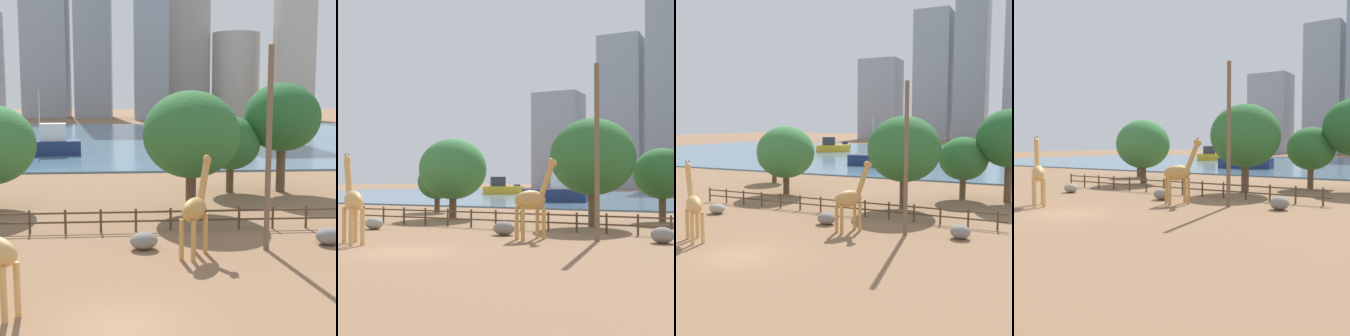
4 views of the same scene
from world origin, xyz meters
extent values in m
plane|color=#8C6647|center=(0.00, 80.00, 0.00)|extent=(400.00, 400.00, 0.00)
cube|color=slate|center=(0.00, 77.00, 0.10)|extent=(180.00, 86.00, 0.20)
cylinder|color=#C18C47|center=(3.45, 8.05, 0.96)|extent=(0.31, 0.31, 1.93)
cylinder|color=#C18C47|center=(3.97, 7.75, 0.96)|extent=(0.31, 0.31, 1.93)
cylinder|color=#C18C47|center=(2.70, 6.76, 0.96)|extent=(0.31, 0.31, 1.93)
cylinder|color=#C18C47|center=(3.22, 6.46, 0.96)|extent=(0.31, 0.31, 1.93)
ellipsoid|color=#C18C47|center=(3.33, 7.25, 2.26)|extent=(1.81, 2.27, 1.12)
cylinder|color=#C18C47|center=(3.95, 8.31, 3.46)|extent=(0.88, 1.18, 2.09)
ellipsoid|color=#C18C47|center=(4.16, 8.67, 4.44)|extent=(0.71, 0.87, 0.68)
cone|color=brown|center=(4.08, 8.72, 4.77)|extent=(0.14, 0.14, 0.20)
cone|color=brown|center=(4.23, 8.63, 4.77)|extent=(0.14, 0.14, 0.20)
cylinder|color=tan|center=(-5.13, 1.40, 0.97)|extent=(0.31, 0.31, 1.94)
cylinder|color=tan|center=(-4.79, 1.89, 0.97)|extent=(0.31, 0.31, 1.94)
cylinder|color=tan|center=(-3.88, 0.55, 0.97)|extent=(0.31, 0.31, 1.94)
cylinder|color=tan|center=(-3.55, 1.05, 0.97)|extent=(0.31, 0.31, 1.94)
ellipsoid|color=tan|center=(-4.34, 1.22, 2.28)|extent=(2.26, 1.92, 1.13)
cylinder|color=tan|center=(-5.30, 1.88, 3.52)|extent=(1.06, 0.87, 2.14)
ellipsoid|color=tan|center=(-5.59, 2.08, 4.53)|extent=(0.86, 0.74, 0.66)
cone|color=brown|center=(-5.64, 2.01, 4.86)|extent=(0.14, 0.14, 0.20)
cone|color=brown|center=(-5.54, 2.15, 4.86)|extent=(0.14, 0.14, 0.20)
cylinder|color=brown|center=(7.04, 8.01, 4.96)|extent=(0.28, 0.28, 9.92)
ellipsoid|color=gray|center=(1.01, 8.57, 0.43)|extent=(1.37, 1.15, 0.86)
ellipsoid|color=gray|center=(10.45, 8.70, 0.44)|extent=(1.25, 1.17, 0.88)
ellipsoid|color=gray|center=(-8.69, 8.10, 0.41)|extent=(1.33, 1.09, 0.82)
cylinder|color=#4C3826|center=(-13.00, 12.00, 0.65)|extent=(0.14, 0.14, 1.30)
cylinder|color=#4C3826|center=(-11.05, 12.00, 0.65)|extent=(0.14, 0.14, 1.30)
cylinder|color=#4C3826|center=(-9.09, 12.00, 0.65)|extent=(0.14, 0.14, 1.30)
cylinder|color=#4C3826|center=(-7.14, 12.00, 0.65)|extent=(0.14, 0.14, 1.30)
cylinder|color=#4C3826|center=(-5.19, 12.00, 0.65)|extent=(0.14, 0.14, 1.30)
cylinder|color=#4C3826|center=(-3.23, 12.00, 0.65)|extent=(0.14, 0.14, 1.30)
cylinder|color=#4C3826|center=(-1.28, 12.00, 0.65)|extent=(0.14, 0.14, 1.30)
cylinder|color=#4C3826|center=(0.67, 12.00, 0.65)|extent=(0.14, 0.14, 1.30)
cylinder|color=#4C3826|center=(2.63, 12.00, 0.65)|extent=(0.14, 0.14, 1.30)
cylinder|color=#4C3826|center=(4.58, 12.00, 0.65)|extent=(0.14, 0.14, 1.30)
cylinder|color=#4C3826|center=(6.53, 12.00, 0.65)|extent=(0.14, 0.14, 1.30)
cylinder|color=#4C3826|center=(8.49, 12.00, 0.65)|extent=(0.14, 0.14, 1.30)
cylinder|color=#4C3826|center=(10.44, 12.00, 0.65)|extent=(0.14, 0.14, 1.30)
cylinder|color=#4C3826|center=(12.39, 12.00, 0.65)|extent=(0.14, 0.14, 1.30)
cube|color=#4C3826|center=(0.00, 12.00, 1.10)|extent=(26.10, 0.08, 0.10)
cube|color=#4C3826|center=(0.00, 12.00, 0.59)|extent=(26.10, 0.08, 0.10)
cylinder|color=brown|center=(8.23, 23.30, 1.02)|extent=(0.58, 0.58, 2.05)
ellipsoid|color=#2D6B33|center=(8.23, 23.30, 3.90)|extent=(4.64, 4.64, 4.17)
cylinder|color=brown|center=(4.33, 16.63, 1.29)|extent=(0.68, 0.68, 2.59)
ellipsoid|color=#2D6B33|center=(4.33, 16.63, 5.09)|extent=(6.25, 6.25, 5.62)
cylinder|color=brown|center=(-8.79, 18.57, 0.98)|extent=(0.64, 0.64, 1.97)
ellipsoid|color=#387A3D|center=(-8.79, 18.57, 4.33)|extent=(5.89, 5.89, 5.30)
cylinder|color=brown|center=(-14.73, 25.17, 0.78)|extent=(0.56, 0.56, 1.56)
ellipsoid|color=#2D6B33|center=(-14.73, 25.17, 3.17)|extent=(4.03, 4.03, 3.62)
cylinder|color=brown|center=(12.31, 23.37, 1.76)|extent=(0.71, 0.71, 3.52)
ellipsoid|color=#26602D|center=(12.31, 23.37, 5.90)|extent=(5.94, 5.94, 5.34)
cube|color=gold|center=(-32.60, 77.58, 1.04)|extent=(8.59, 7.23, 1.67)
cube|color=#333338|center=(-33.46, 76.98, 2.88)|extent=(3.62, 3.36, 2.01)
cube|color=navy|center=(-10.22, 48.63, 1.10)|extent=(9.31, 4.35, 1.79)
cube|color=silver|center=(-9.11, 48.77, 3.07)|extent=(3.48, 2.55, 2.15)
cylinder|color=silver|center=(-10.67, 48.57, 5.14)|extent=(0.13, 0.13, 6.28)
cube|color=#337259|center=(-38.32, 96.20, 0.62)|extent=(4.35, 3.58, 0.84)
cube|color=#333338|center=(-37.88, 96.49, 1.55)|extent=(1.82, 1.68, 1.01)
cube|color=#939EAD|center=(-11.37, 165.05, 46.72)|extent=(12.25, 15.87, 93.44)
cube|color=#939EAD|center=(-27.84, 167.83, 27.51)|extent=(15.08, 15.57, 55.01)
cube|color=#939EAD|center=(-52.87, 169.30, 18.31)|extent=(17.68, 14.05, 36.63)
camera|label=1|loc=(0.32, -16.15, 7.54)|focal=55.00mm
camera|label=2|loc=(14.80, -19.95, 3.48)|focal=55.00mm
camera|label=3|loc=(14.66, -17.97, 7.23)|focal=45.00mm
camera|label=4|loc=(20.10, -17.80, 4.29)|focal=45.00mm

